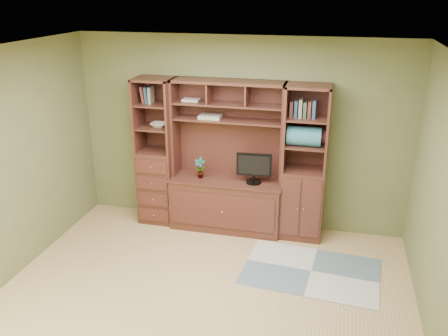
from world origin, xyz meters
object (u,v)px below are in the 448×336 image
(left_tower, at_px, (157,152))
(monitor, at_px, (254,163))
(center_hutch, at_px, (226,159))
(right_tower, at_px, (304,164))

(left_tower, height_order, monitor, left_tower)
(center_hutch, bearing_deg, left_tower, 177.71)
(monitor, bearing_deg, left_tower, 173.70)
(right_tower, height_order, monitor, right_tower)
(center_hutch, height_order, monitor, center_hutch)
(center_hutch, height_order, right_tower, same)
(left_tower, distance_m, right_tower, 2.02)
(center_hutch, bearing_deg, right_tower, 2.23)
(left_tower, relative_size, right_tower, 1.00)
(right_tower, bearing_deg, left_tower, 180.00)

